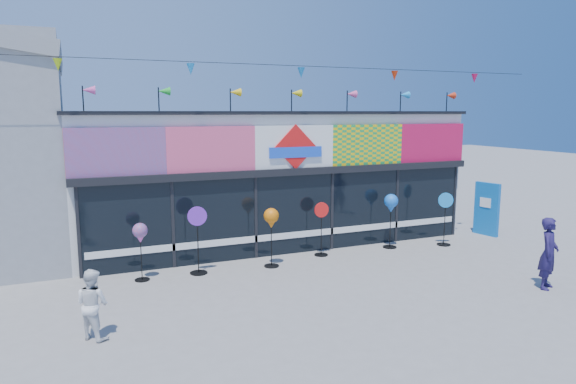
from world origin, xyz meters
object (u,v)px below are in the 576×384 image
spinner_1 (198,238)px  spinner_2 (271,220)px  spinner_5 (445,218)px  spinner_0 (140,235)px  adult_man (549,253)px  blue_sign (487,209)px  child (92,304)px  spinner_4 (391,205)px  spinner_3 (321,227)px

spinner_1 → spinner_2: 1.97m
spinner_2 → spinner_5: bearing=-0.2°
spinner_0 → spinner_1: 1.42m
spinner_2 → spinner_0: bearing=176.8°
adult_man → spinner_0: bearing=123.0°
spinner_0 → spinner_5: spinner_5 is taller
blue_sign → spinner_1: blue_sign is taller
spinner_5 → adult_man: adult_man is taller
spinner_0 → adult_man: (8.62, -4.29, -0.31)m
child → blue_sign: bearing=-117.2°
blue_sign → spinner_1: size_ratio=1.02×
spinner_0 → adult_man: 9.63m
spinner_4 → adult_man: 4.70m
blue_sign → spinner_2: (-7.88, -0.50, 0.38)m
spinner_4 → child: size_ratio=1.27×
spinner_3 → adult_man: adult_man is taller
spinner_4 → spinner_5: 1.81m
spinner_4 → spinner_5: bearing=-13.6°
adult_man → child: adult_man is taller
adult_man → blue_sign: bearing=30.1°
spinner_5 → blue_sign: bearing=13.6°
spinner_5 → adult_man: size_ratio=0.98×
spinner_4 → blue_sign: bearing=1.7°
spinner_5 → child: (-10.27, -2.78, -0.22)m
spinner_2 → spinner_3: size_ratio=1.02×
spinner_3 → child: (-6.27, -3.25, -0.17)m
spinner_0 → child: bearing=-112.5°
blue_sign → spinner_2: blue_sign is taller
blue_sign → spinner_5: blue_sign is taller
spinner_1 → spinner_4: (5.93, 0.22, 0.40)m
spinner_1 → spinner_5: bearing=-1.5°
spinner_3 → child: bearing=-152.6°
spinner_0 → spinner_2: 3.33m
spinner_2 → spinner_3: 1.82m
blue_sign → spinner_0: size_ratio=1.23×
adult_man → spinner_5: bearing=53.6°
spinner_3 → spinner_1: bearing=-175.6°
spinner_3 → spinner_5: (4.00, -0.47, 0.05)m
blue_sign → adult_man: bearing=-131.0°
child → spinner_0: bearing=-64.5°
spinner_4 → adult_man: adult_man is taller
spinner_1 → blue_sign: bearing=1.9°
spinner_1 → adult_man: spinner_1 is taller
spinner_2 → adult_man: adult_man is taller
spinner_3 → spinner_4: bearing=-1.4°
spinner_4 → adult_man: (1.29, -4.50, -0.48)m
child → spinner_2: bearing=-100.5°
spinner_3 → adult_man: size_ratio=0.92×
spinner_0 → spinner_4: (7.33, 0.20, 0.17)m
blue_sign → spinner_1: (-9.81, -0.33, 0.03)m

